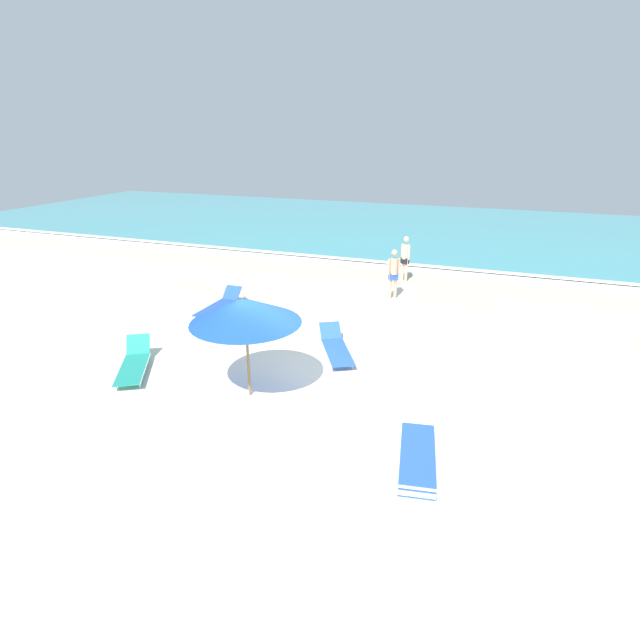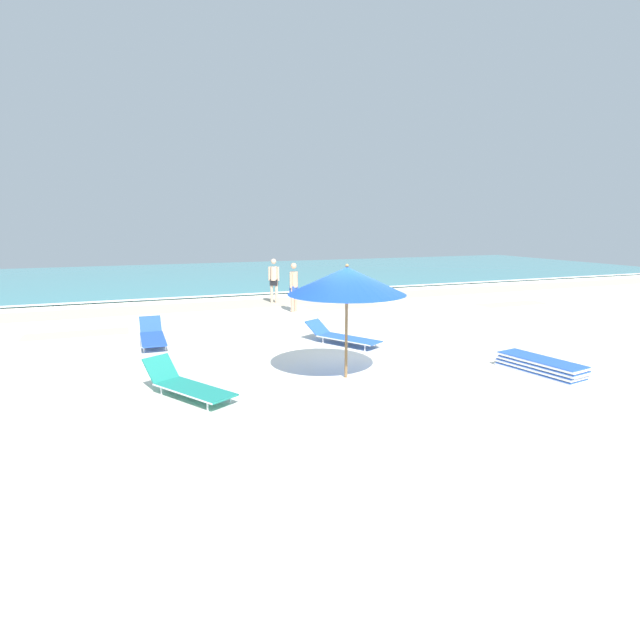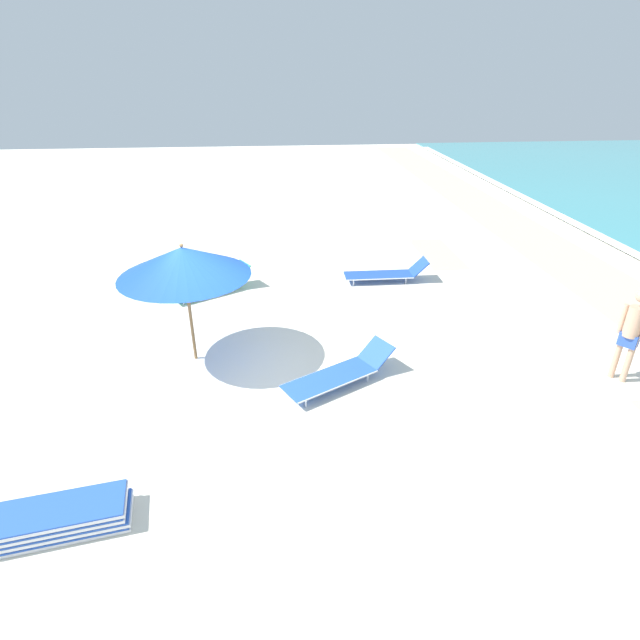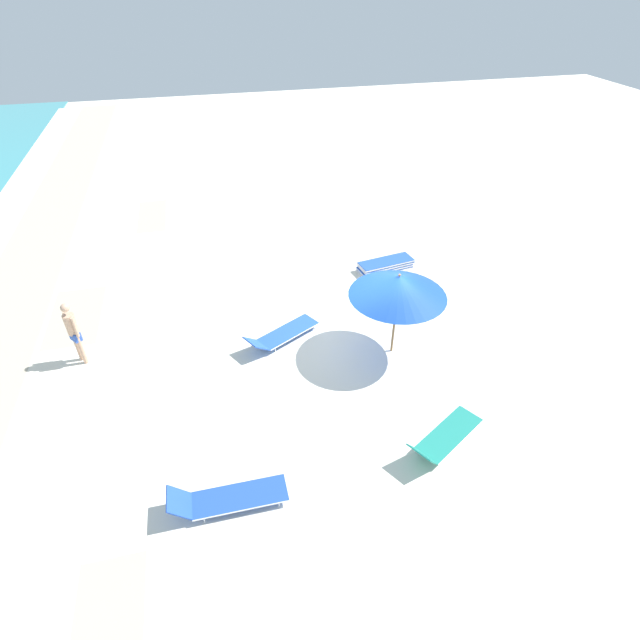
{
  "view_description": "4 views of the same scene",
  "coord_description": "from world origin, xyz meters",
  "px_view_note": "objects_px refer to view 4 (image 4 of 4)",
  "views": [
    {
      "loc": [
        4.19,
        -9.6,
        5.57
      ],
      "look_at": [
        -0.09,
        1.89,
        0.87
      ],
      "focal_mm": 28.0,
      "sensor_mm": 36.0,
      "label": 1
    },
    {
      "loc": [
        -4.86,
        -9.96,
        3.14
      ],
      "look_at": [
        -0.16,
        1.98,
        0.65
      ],
      "focal_mm": 28.0,
      "sensor_mm": 36.0,
      "label": 2
    },
    {
      "loc": [
        7.87,
        0.69,
        5.12
      ],
      "look_at": [
        -0.11,
        1.47,
        1.04
      ],
      "focal_mm": 28.0,
      "sensor_mm": 36.0,
      "label": 3
    },
    {
      "loc": [
        -10.04,
        3.3,
        8.44
      ],
      "look_at": [
        -0.23,
        0.89,
        0.96
      ],
      "focal_mm": 28.0,
      "sensor_mm": 36.0,
      "label": 4
    }
  ],
  "objects_px": {
    "lounger_stack": "(386,265)",
    "sun_lounger_under_umbrella": "(444,438)",
    "sun_lounger_beside_umbrella": "(282,334)",
    "sun_lounger_near_water_left": "(228,498)",
    "beach_umbrella": "(398,286)",
    "beachgoer_wading_adult": "(73,330)"
  },
  "relations": [
    {
      "from": "beach_umbrella",
      "to": "lounger_stack",
      "type": "bearing_deg",
      "value": -17.59
    },
    {
      "from": "beach_umbrella",
      "to": "sun_lounger_near_water_left",
      "type": "relative_size",
      "value": 1.09
    },
    {
      "from": "sun_lounger_under_umbrella",
      "to": "beachgoer_wading_adult",
      "type": "distance_m",
      "value": 9.09
    },
    {
      "from": "sun_lounger_beside_umbrella",
      "to": "beachgoer_wading_adult",
      "type": "bearing_deg",
      "value": 56.57
    },
    {
      "from": "lounger_stack",
      "to": "sun_lounger_beside_umbrella",
      "type": "bearing_deg",
      "value": 116.12
    },
    {
      "from": "sun_lounger_beside_umbrella",
      "to": "sun_lounger_near_water_left",
      "type": "height_order",
      "value": "sun_lounger_near_water_left"
    },
    {
      "from": "lounger_stack",
      "to": "sun_lounger_under_umbrella",
      "type": "distance_m",
      "value": 7.28
    },
    {
      "from": "lounger_stack",
      "to": "beachgoer_wading_adult",
      "type": "relative_size",
      "value": 1.11
    },
    {
      "from": "sun_lounger_under_umbrella",
      "to": "sun_lounger_near_water_left",
      "type": "relative_size",
      "value": 0.95
    },
    {
      "from": "lounger_stack",
      "to": "beachgoer_wading_adult",
      "type": "xyz_separation_m",
      "value": [
        -2.48,
        9.04,
        0.84
      ]
    },
    {
      "from": "beachgoer_wading_adult",
      "to": "lounger_stack",
      "type": "bearing_deg",
      "value": 68.62
    },
    {
      "from": "lounger_stack",
      "to": "sun_lounger_near_water_left",
      "type": "distance_m",
      "value": 9.52
    },
    {
      "from": "lounger_stack",
      "to": "sun_lounger_near_water_left",
      "type": "height_order",
      "value": "sun_lounger_near_water_left"
    },
    {
      "from": "sun_lounger_under_umbrella",
      "to": "beachgoer_wading_adult",
      "type": "xyz_separation_m",
      "value": [
        4.68,
        7.75,
        0.78
      ]
    },
    {
      "from": "sun_lounger_beside_umbrella",
      "to": "sun_lounger_near_water_left",
      "type": "distance_m",
      "value": 5.03
    },
    {
      "from": "beach_umbrella",
      "to": "sun_lounger_beside_umbrella",
      "type": "distance_m",
      "value": 3.43
    },
    {
      "from": "beach_umbrella",
      "to": "sun_lounger_beside_umbrella",
      "type": "relative_size",
      "value": 1.09
    },
    {
      "from": "beach_umbrella",
      "to": "beachgoer_wading_adult",
      "type": "bearing_deg",
      "value": 79.2
    },
    {
      "from": "sun_lounger_under_umbrella",
      "to": "sun_lounger_near_water_left",
      "type": "distance_m",
      "value": 4.56
    },
    {
      "from": "beach_umbrella",
      "to": "sun_lounger_near_water_left",
      "type": "distance_m",
      "value": 6.07
    },
    {
      "from": "beach_umbrella",
      "to": "sun_lounger_under_umbrella",
      "type": "height_order",
      "value": "beach_umbrella"
    },
    {
      "from": "beach_umbrella",
      "to": "lounger_stack",
      "type": "height_order",
      "value": "beach_umbrella"
    }
  ]
}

